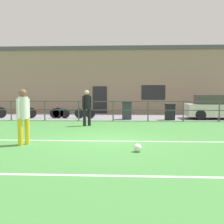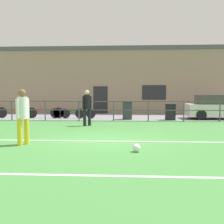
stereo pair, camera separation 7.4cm
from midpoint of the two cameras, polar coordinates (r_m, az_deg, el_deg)
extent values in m
cube|color=#478C42|center=(9.05, -1.40, -6.35)|extent=(60.00, 44.00, 0.04)
cube|color=white|center=(8.91, -1.47, -6.38)|extent=(36.00, 0.11, 0.00)
cube|color=white|center=(5.37, -4.79, -13.71)|extent=(36.00, 0.11, 0.00)
cube|color=gray|center=(17.45, 0.86, -1.04)|extent=(48.00, 5.00, 0.02)
cylinder|color=#474C51|center=(16.35, -21.05, 0.28)|extent=(0.07, 0.07, 1.15)
cylinder|color=#474C51|center=(15.63, -14.35, 0.26)|extent=(0.07, 0.07, 1.15)
cylinder|color=#474C51|center=(15.15, -7.12, 0.24)|extent=(0.07, 0.07, 1.15)
cylinder|color=#474C51|center=(14.92, 0.46, 0.21)|extent=(0.07, 0.07, 1.15)
cylinder|color=#474C51|center=(14.96, 8.14, 0.17)|extent=(0.07, 0.07, 1.15)
cylinder|color=#474C51|center=(15.26, 15.64, 0.14)|extent=(0.07, 0.07, 1.15)
cylinder|color=#474C51|center=(15.81, 22.74, 0.10)|extent=(0.07, 0.07, 1.15)
cube|color=#474C51|center=(14.89, 0.46, 2.33)|extent=(36.00, 0.04, 0.04)
cube|color=#474C51|center=(14.91, 0.46, 0.43)|extent=(36.00, 0.04, 0.04)
cube|color=gray|center=(21.09, 1.29, 6.48)|extent=(28.00, 2.40, 4.86)
cube|color=#232328|center=(19.95, -2.45, 2.63)|extent=(1.10, 0.04, 2.10)
cube|color=#232328|center=(19.96, 9.32, 4.26)|extent=(1.80, 0.04, 1.10)
cube|color=#4C4C51|center=(21.34, 1.30, 13.42)|extent=(28.00, 2.56, 0.30)
cylinder|color=black|center=(12.90, -4.81, -1.17)|extent=(0.15, 0.15, 0.84)
cylinder|color=black|center=(12.79, -5.86, -1.22)|extent=(0.15, 0.15, 0.84)
cylinder|color=black|center=(12.79, -5.36, 2.21)|extent=(0.31, 0.31, 0.69)
sphere|color=beige|center=(12.78, -5.37, 4.29)|extent=(0.24, 0.24, 0.24)
cylinder|color=black|center=(12.87, -4.60, 2.15)|extent=(0.11, 0.11, 0.62)
cylinder|color=black|center=(12.71, -6.12, 2.11)|extent=(0.11, 0.11, 0.62)
cylinder|color=gold|center=(8.75, -18.01, -4.04)|extent=(0.15, 0.15, 0.83)
cylinder|color=gold|center=(8.59, -19.38, -4.22)|extent=(0.15, 0.15, 0.83)
cylinder|color=white|center=(8.59, -18.82, 0.90)|extent=(0.31, 0.31, 0.69)
sphere|color=brown|center=(8.58, -18.89, 3.99)|extent=(0.24, 0.24, 0.24)
cylinder|color=white|center=(8.71, -17.84, 0.85)|extent=(0.11, 0.11, 0.62)
cylinder|color=white|center=(8.48, -19.81, 0.71)|extent=(0.11, 0.11, 0.62)
sphere|color=white|center=(7.34, 5.71, -7.84)|extent=(0.23, 0.23, 0.23)
cube|color=silver|center=(17.32, 22.98, 0.38)|extent=(4.22, 1.66, 0.75)
cube|color=#43413E|center=(17.22, 22.39, 2.57)|extent=(2.53, 1.40, 0.57)
cylinder|color=black|center=(16.14, 19.11, -0.62)|extent=(0.60, 0.18, 0.60)
cylinder|color=black|center=(17.67, 17.71, -0.17)|extent=(0.60, 0.18, 0.60)
cylinder|color=black|center=(16.56, -10.07, -0.32)|extent=(0.60, 0.04, 0.60)
cylinder|color=black|center=(16.27, -4.55, -0.35)|extent=(0.60, 0.04, 0.60)
cube|color=#1E6633|center=(16.38, -7.34, 0.34)|extent=(1.25, 0.04, 0.04)
cube|color=#1E6633|center=(16.47, -8.71, 0.01)|extent=(0.79, 0.03, 0.22)
cylinder|color=#1E6633|center=(16.43, -8.31, 0.69)|extent=(0.03, 0.03, 0.20)
cylinder|color=#1E6633|center=(16.25, -4.56, 0.58)|extent=(0.03, 0.03, 0.28)
cylinder|color=black|center=(17.18, -17.08, -0.17)|extent=(0.67, 0.04, 0.67)
cylinder|color=black|center=(16.66, -11.52, -0.20)|extent=(0.67, 0.04, 0.67)
cube|color=maroon|center=(16.89, -14.36, 0.55)|extent=(1.34, 0.04, 0.04)
cube|color=maroon|center=(17.03, -15.73, 0.19)|extent=(0.84, 0.03, 0.24)
cylinder|color=maroon|center=(16.98, -15.33, 0.89)|extent=(0.03, 0.03, 0.20)
cylinder|color=maroon|center=(16.64, -11.53, 0.79)|extent=(0.03, 0.03, 0.28)
cylinder|color=black|center=(17.95, -22.93, -0.11)|extent=(0.68, 0.04, 0.68)
cylinder|color=maroon|center=(17.93, -22.95, 0.82)|extent=(0.03, 0.03, 0.28)
cylinder|color=black|center=(16.73, -12.27, -0.28)|extent=(0.62, 0.04, 0.62)
cylinder|color=black|center=(16.37, -6.92, -0.31)|extent=(0.62, 0.04, 0.62)
cube|color=#234C99|center=(16.52, -9.64, 0.40)|extent=(1.24, 0.04, 0.04)
cube|color=#234C99|center=(16.62, -10.96, 0.06)|extent=(0.78, 0.03, 0.23)
cylinder|color=#234C99|center=(16.57, -10.58, 0.75)|extent=(0.03, 0.03, 0.20)
cylinder|color=#234C99|center=(16.35, -6.93, 0.64)|extent=(0.03, 0.03, 0.28)
cube|color=#33383D|center=(15.69, 3.50, 0.20)|extent=(0.56, 0.47, 1.00)
cube|color=#282C30|center=(15.65, 3.51, 2.17)|extent=(0.59, 0.50, 0.08)
cube|color=black|center=(15.72, 12.83, -0.14)|extent=(0.54, 0.46, 0.86)
cube|color=black|center=(15.69, 12.86, 1.58)|extent=(0.58, 0.49, 0.08)
camera|label=1|loc=(0.04, -89.82, 0.01)|focal=41.61mm
camera|label=2|loc=(0.04, 90.18, -0.01)|focal=41.61mm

